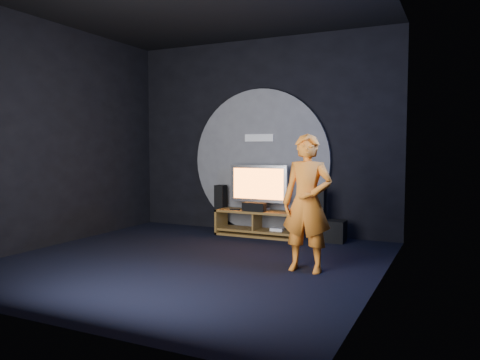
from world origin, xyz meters
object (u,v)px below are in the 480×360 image
media_console (257,225)px  player (307,203)px  tower_speaker_left (221,208)px  subwoofer (335,231)px  tv (259,185)px  tower_speaker_right (320,215)px

media_console → player: 2.47m
tower_speaker_left → subwoofer: 2.16m
tv → tower_speaker_left: (-0.78, 0.05, -0.45)m
tower_speaker_right → subwoofer: bearing=-0.3°
media_console → subwoofer: media_console is taller
tv → subwoofer: bearing=0.1°
player → subwoofer: bearing=93.0°
media_console → subwoofer: bearing=2.9°
tv → tower_speaker_right: tv is taller
subwoofer → player: size_ratio=0.21×
media_console → player: (1.47, -1.87, 0.66)m
tower_speaker_left → player: (2.26, -1.98, 0.43)m
tv → player: player is taller
tower_speaker_left → player: size_ratio=0.50×
tower_speaker_right → subwoofer: tower_speaker_right is taller
tv → subwoofer: tv is taller
subwoofer → player: player is taller
tower_speaker_right → subwoofer: (0.26, -0.00, -0.25)m
media_console → tower_speaker_right: (1.10, 0.07, 0.23)m
media_console → tower_speaker_left: (-0.79, 0.12, 0.23)m
tower_speaker_left → tv: bearing=-3.6°
tv → player: size_ratio=0.61×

